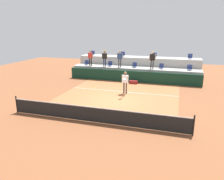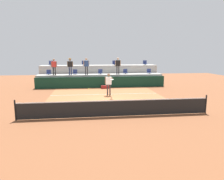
# 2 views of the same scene
# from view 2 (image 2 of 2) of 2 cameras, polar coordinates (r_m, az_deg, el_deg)

# --- Properties ---
(ground_plane) EXTENTS (40.00, 40.00, 0.00)m
(ground_plane) POSITION_cam_2_polar(r_m,az_deg,el_deg) (15.40, -1.08, -2.88)
(ground_plane) COLOR brown
(court_inner_paint) EXTENTS (9.00, 10.00, 0.01)m
(court_inner_paint) POSITION_cam_2_polar(r_m,az_deg,el_deg) (16.37, -1.46, -2.11)
(court_inner_paint) COLOR #A36038
(court_inner_paint) RESTS_ON ground_plane
(court_service_line) EXTENTS (9.00, 0.06, 0.00)m
(court_service_line) POSITION_cam_2_polar(r_m,az_deg,el_deg) (17.74, -1.93, -1.17)
(court_service_line) COLOR silver
(court_service_line) RESTS_ON ground_plane
(tennis_net) EXTENTS (10.48, 0.08, 1.07)m
(tennis_net) POSITION_cam_2_polar(r_m,az_deg,el_deg) (11.43, 1.09, -4.81)
(tennis_net) COLOR black
(tennis_net) RESTS_ON ground_plane
(sponsor_backboard) EXTENTS (13.00, 0.16, 1.10)m
(sponsor_backboard) POSITION_cam_2_polar(r_m,az_deg,el_deg) (21.19, -2.85, 2.11)
(sponsor_backboard) COLOR #0F3323
(sponsor_backboard) RESTS_ON ground_plane
(seating_tier_lower) EXTENTS (13.00, 1.80, 1.25)m
(seating_tier_lower) POSITION_cam_2_polar(r_m,az_deg,el_deg) (22.47, -3.11, 2.74)
(seating_tier_lower) COLOR #ADAAA3
(seating_tier_lower) RESTS_ON ground_plane
(seating_tier_upper) EXTENTS (13.00, 1.80, 2.10)m
(seating_tier_upper) POSITION_cam_2_polar(r_m,az_deg,el_deg) (24.21, -3.44, 4.26)
(seating_tier_upper) COLOR #ADAAA3
(seating_tier_upper) RESTS_ON ground_plane
(stadium_chair_lower_far_left) EXTENTS (0.44, 0.40, 0.52)m
(stadium_chair_lower_far_left) POSITION_cam_2_polar(r_m,az_deg,el_deg) (22.56, -16.79, 4.51)
(stadium_chair_lower_far_left) COLOR #2D2D33
(stadium_chair_lower_far_left) RESTS_ON seating_tier_lower
(stadium_chair_lower_left) EXTENTS (0.44, 0.40, 0.52)m
(stadium_chair_lower_left) POSITION_cam_2_polar(r_m,az_deg,el_deg) (22.28, -9.95, 4.72)
(stadium_chair_lower_left) COLOR #2D2D33
(stadium_chair_lower_left) RESTS_ON seating_tier_lower
(stadium_chair_lower_center) EXTENTS (0.44, 0.40, 0.52)m
(stadium_chair_lower_center) POSITION_cam_2_polar(r_m,az_deg,el_deg) (22.31, -3.18, 4.86)
(stadium_chair_lower_center) COLOR #2D2D33
(stadium_chair_lower_center) RESTS_ON seating_tier_lower
(stadium_chair_lower_right) EXTENTS (0.44, 0.40, 0.52)m
(stadium_chair_lower_right) POSITION_cam_2_polar(r_m,az_deg,el_deg) (22.67, 3.65, 4.93)
(stadium_chair_lower_right) COLOR #2D2D33
(stadium_chair_lower_right) RESTS_ON seating_tier_lower
(stadium_chair_lower_far_right) EXTENTS (0.44, 0.40, 0.52)m
(stadium_chair_lower_far_right) POSITION_cam_2_polar(r_m,az_deg,el_deg) (23.31, 10.03, 4.94)
(stadium_chair_lower_far_right) COLOR #2D2D33
(stadium_chair_lower_far_right) RESTS_ON seating_tier_lower
(stadium_chair_upper_far_left) EXTENTS (0.44, 0.40, 0.52)m
(stadium_chair_upper_far_left) POSITION_cam_2_polar(r_m,az_deg,el_deg) (24.28, -16.22, 6.90)
(stadium_chair_upper_far_left) COLOR #2D2D33
(stadium_chair_upper_far_left) RESTS_ON seating_tier_upper
(stadium_chair_upper_left) EXTENTS (0.44, 0.40, 0.52)m
(stadium_chair_upper_left) POSITION_cam_2_polar(r_m,az_deg,el_deg) (24.00, -7.64, 7.17)
(stadium_chair_upper_left) COLOR #2D2D33
(stadium_chair_upper_left) RESTS_ON seating_tier_upper
(stadium_chair_upper_right) EXTENTS (0.44, 0.40, 0.52)m
(stadium_chair_upper_right) POSITION_cam_2_polar(r_m,az_deg,el_deg) (24.23, 0.67, 7.28)
(stadium_chair_upper_right) COLOR #2D2D33
(stadium_chair_upper_right) RESTS_ON seating_tier_upper
(stadium_chair_upper_far_right) EXTENTS (0.44, 0.40, 0.52)m
(stadium_chair_upper_far_right) POSITION_cam_2_polar(r_m,az_deg,el_deg) (24.98, 8.93, 7.24)
(stadium_chair_upper_far_right) COLOR #2D2D33
(stadium_chair_upper_far_right) RESTS_ON seating_tier_upper
(tennis_player) EXTENTS (0.63, 1.27, 1.80)m
(tennis_player) POSITION_cam_2_polar(r_m,az_deg,el_deg) (17.19, -0.87, 2.23)
(tennis_player) COLOR #2D2D33
(tennis_player) RESTS_ON ground_plane
(spectator_leaning_on_rail) EXTENTS (0.58, 0.22, 1.64)m
(spectator_leaning_on_rail) POSITION_cam_2_polar(r_m,az_deg,el_deg) (22.04, -15.44, 6.46)
(spectator_leaning_on_rail) COLOR black
(spectator_leaning_on_rail) RESTS_ON seating_tier_lower
(spectator_with_hat) EXTENTS (0.58, 0.40, 1.70)m
(spectator_with_hat) POSITION_cam_2_polar(r_m,az_deg,el_deg) (21.87, -11.29, 6.74)
(spectator_with_hat) COLOR navy
(spectator_with_hat) RESTS_ON seating_tier_lower
(spectator_in_white) EXTENTS (0.60, 0.27, 1.71)m
(spectator_in_white) POSITION_cam_2_polar(r_m,az_deg,el_deg) (21.82, -6.97, 6.86)
(spectator_in_white) COLOR #2D2D33
(spectator_in_white) RESTS_ON seating_tier_lower
(spectator_in_grey) EXTENTS (0.61, 0.24, 1.74)m
(spectator_in_grey) POSITION_cam_2_polar(r_m,az_deg,el_deg) (22.08, 1.61, 7.01)
(spectator_in_grey) COLOR #2D2D33
(spectator_in_grey) RESTS_ON seating_tier_lower
(tennis_ball) EXTENTS (0.07, 0.07, 0.07)m
(tennis_ball) POSITION_cam_2_polar(r_m,az_deg,el_deg) (14.86, -6.37, 0.36)
(tennis_ball) COLOR #CCE033
(equipment_bag) EXTENTS (0.76, 0.28, 0.30)m
(equipment_bag) POSITION_cam_2_polar(r_m,az_deg,el_deg) (20.65, -1.89, 0.80)
(equipment_bag) COLOR maroon
(equipment_bag) RESTS_ON ground_plane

